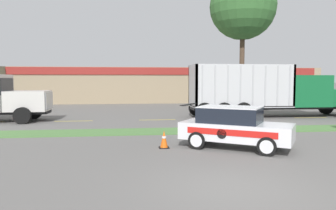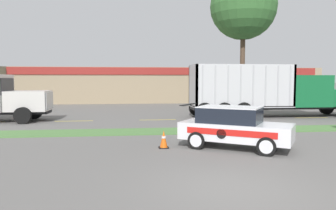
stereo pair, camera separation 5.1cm
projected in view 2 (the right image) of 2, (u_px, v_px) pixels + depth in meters
ground_plane at (234, 188)px, 7.99m from camera, size 600.00×600.00×0.00m
grass_verge at (179, 131)px, 16.79m from camera, size 120.00×1.96×0.06m
centre_line_3 at (74, 121)px, 21.02m from camera, size 2.40×0.14×0.01m
centre_line_4 at (158, 120)px, 21.65m from camera, size 2.40×0.14×0.01m
centre_line_5 at (237, 119)px, 22.28m from camera, size 2.40×0.14×0.01m
centre_line_6 at (311, 118)px, 22.91m from camera, size 2.40×0.14×0.01m
dump_truck_lead at (285, 94)px, 23.39m from camera, size 11.93×2.82×3.68m
rally_car at (234, 127)px, 12.63m from camera, size 4.44×3.71×1.65m
traffic_cone at (164, 139)px, 12.69m from camera, size 0.39×0.39×0.69m
store_building_backdrop at (164, 85)px, 42.41m from camera, size 36.25×12.10×4.06m
tree_behind_centre at (244, 0)px, 30.91m from camera, size 6.28×6.28×14.30m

